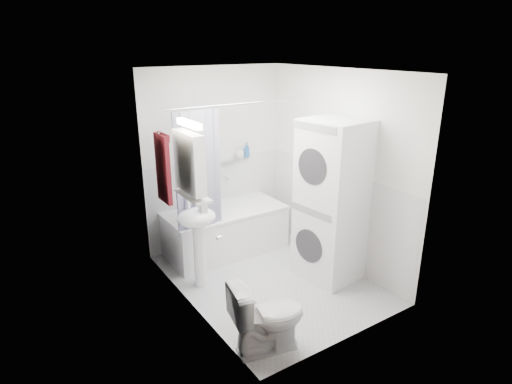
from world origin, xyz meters
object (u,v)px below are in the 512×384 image
bathtub (226,228)px  sink (198,230)px  toilet (268,317)px  washer_dryer (333,201)px

bathtub → sink: size_ratio=1.51×
toilet → sink: bearing=13.6°
sink → toilet: bearing=-88.5°
washer_dryer → toilet: size_ratio=2.74×
bathtub → sink: sink is taller
bathtub → washer_dryer: washer_dryer is taller
sink → washer_dryer: 1.58m
sink → bathtub: bearing=41.1°
washer_dryer → toilet: washer_dryer is taller
sink → washer_dryer: (1.43, -0.62, 0.24)m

